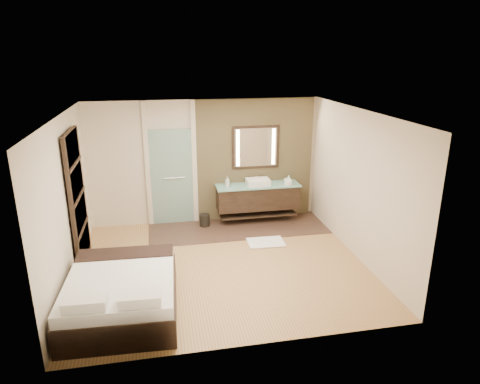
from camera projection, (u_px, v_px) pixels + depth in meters
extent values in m
plane|color=#A06D43|center=(222.00, 265.00, 7.67)|extent=(5.00, 5.00, 0.00)
cube|color=#3E2922|center=(238.00, 228.00, 9.27)|extent=(3.80, 1.30, 0.01)
cube|color=tan|center=(255.00, 160.00, 9.51)|extent=(2.60, 0.08, 2.70)
cube|color=black|center=(258.00, 197.00, 9.48)|extent=(1.80, 0.50, 0.50)
cube|color=black|center=(257.00, 214.00, 9.60)|extent=(1.71, 0.45, 0.04)
cube|color=#8FDBCD|center=(258.00, 185.00, 9.37)|extent=(1.85, 0.55, 0.03)
cube|color=white|center=(258.00, 182.00, 9.35)|extent=(0.50, 0.38, 0.13)
cylinder|color=silver|center=(256.00, 179.00, 9.52)|extent=(0.03, 0.03, 0.18)
cylinder|color=silver|center=(256.00, 176.00, 9.46)|extent=(0.02, 0.10, 0.02)
cube|color=black|center=(256.00, 147.00, 9.37)|extent=(1.06, 0.03, 0.96)
cube|color=white|center=(256.00, 147.00, 9.35)|extent=(0.94, 0.01, 0.84)
cube|color=#FAECBB|center=(238.00, 148.00, 9.27)|extent=(0.07, 0.01, 0.80)
cube|color=#FAECBB|center=(273.00, 147.00, 9.42)|extent=(0.07, 0.01, 0.80)
cube|color=#BBECE2|center=(172.00, 178.00, 9.25)|extent=(0.90, 0.05, 2.10)
cylinder|color=silver|center=(174.00, 178.00, 9.21)|extent=(0.45, 0.03, 0.03)
cube|color=beige|center=(147.00, 165.00, 9.07)|extent=(0.10, 0.08, 2.70)
cube|color=beige|center=(194.00, 163.00, 9.26)|extent=(0.10, 0.08, 2.70)
cube|color=black|center=(78.00, 200.00, 7.40)|extent=(0.06, 1.20, 2.40)
cube|color=beige|center=(84.00, 243.00, 7.66)|extent=(0.02, 1.06, 0.52)
cube|color=beige|center=(80.00, 213.00, 7.48)|extent=(0.02, 1.06, 0.52)
cube|color=beige|center=(76.00, 181.00, 7.30)|extent=(0.02, 1.06, 0.52)
cube|color=beige|center=(72.00, 147.00, 7.11)|extent=(0.02, 1.06, 0.52)
cube|color=black|center=(123.00, 299.00, 6.22)|extent=(1.62, 1.99, 0.42)
cube|color=white|center=(121.00, 281.00, 6.13)|extent=(1.57, 1.94, 0.17)
cube|color=black|center=(126.00, 253.00, 6.78)|extent=(1.51, 0.50, 0.04)
cube|color=white|center=(85.00, 303.00, 5.31)|extent=(0.54, 0.31, 0.13)
cube|color=white|center=(140.00, 298.00, 5.40)|extent=(0.54, 0.31, 0.13)
cube|color=white|center=(266.00, 242.00, 8.54)|extent=(0.73, 0.52, 0.02)
cylinder|color=black|center=(205.00, 220.00, 9.33)|extent=(0.28, 0.28, 0.28)
cube|color=white|center=(288.00, 182.00, 9.37)|extent=(0.15, 0.15, 0.10)
imported|color=silver|center=(228.00, 182.00, 9.21)|extent=(0.09, 0.09, 0.22)
imported|color=#B2B2B2|center=(227.00, 181.00, 9.36)|extent=(0.08, 0.08, 0.16)
imported|color=#BCEDE4|center=(288.00, 179.00, 9.49)|extent=(0.14, 0.14, 0.17)
imported|color=white|center=(286.00, 180.00, 9.55)|extent=(0.13, 0.13, 0.09)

